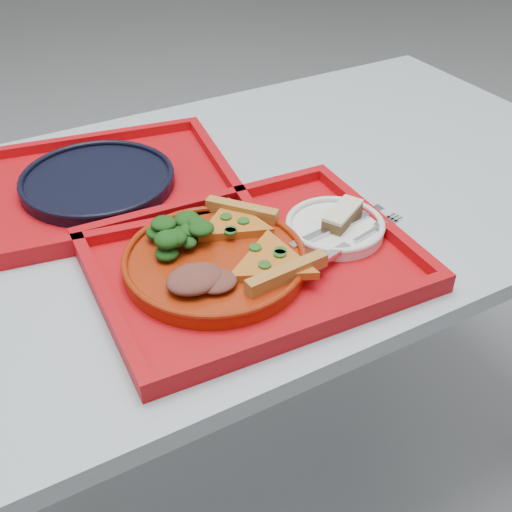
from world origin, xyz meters
name	(u,v)px	position (x,y,z in m)	size (l,w,h in m)	color
ground	(210,479)	(0.00, 0.00, 0.00)	(10.00, 10.00, 0.00)	#979AA0
table	(193,247)	(0.00, 0.00, 0.68)	(1.60, 0.80, 0.75)	#A4B0B8
tray_main	(252,264)	(0.01, -0.18, 0.76)	(0.45, 0.35, 0.01)	#B50910
tray_far	(99,189)	(-0.11, 0.13, 0.76)	(0.45, 0.35, 0.01)	#B50910
dinner_plate	(215,263)	(-0.04, -0.17, 0.77)	(0.26, 0.26, 0.02)	maroon
side_plate	(335,229)	(0.16, -0.18, 0.77)	(0.15, 0.15, 0.01)	white
navy_plate	(98,182)	(-0.11, 0.13, 0.77)	(0.26, 0.26, 0.02)	black
pizza_slice_a	(272,260)	(0.02, -0.23, 0.79)	(0.14, 0.12, 0.02)	gold
pizza_slice_b	(234,221)	(0.02, -0.12, 0.79)	(0.13, 0.11, 0.02)	gold
salad_heap	(173,232)	(-0.08, -0.12, 0.80)	(0.09, 0.08, 0.05)	black
meat_portion	(195,279)	(-0.09, -0.22, 0.79)	(0.08, 0.06, 0.02)	brown
dessert_bar	(343,215)	(0.18, -0.18, 0.79)	(0.09, 0.07, 0.02)	#472D17
knife	(338,226)	(0.16, -0.19, 0.78)	(0.18, 0.02, 0.01)	silver
fork	(354,241)	(0.16, -0.24, 0.78)	(0.18, 0.02, 0.01)	silver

